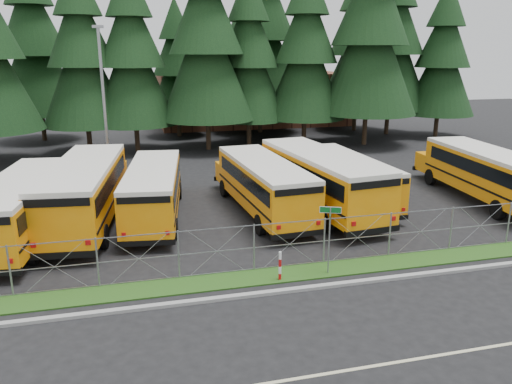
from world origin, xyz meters
TOP-DOWN VIEW (x-y plane):
  - ground at (0.00, 0.00)m, footprint 120.00×120.00m
  - curb at (0.00, -3.10)m, footprint 50.00×0.25m
  - grass_verge at (0.00, -1.70)m, footprint 50.00×1.40m
  - road_lane_line at (0.00, -8.00)m, footprint 50.00×0.12m
  - chainlink_fence at (0.00, -1.00)m, footprint 44.00×0.10m
  - brick_building at (6.00, 40.00)m, footprint 22.00×10.00m
  - bus_0 at (-13.54, 5.21)m, footprint 3.95×11.56m
  - bus_1 at (-10.85, 6.69)m, footprint 4.31×12.62m
  - bus_2 at (-7.49, 6.70)m, footprint 3.95×11.09m
  - bus_4 at (-1.76, 6.24)m, footprint 3.43×11.45m
  - bus_5 at (1.37, 6.15)m, footprint 4.26×12.63m
  - bus_6 at (3.44, 6.96)m, footprint 2.83×10.53m
  - bus_east at (11.49, 5.31)m, footprint 3.71×11.84m
  - street_sign at (-1.21, -2.00)m, footprint 0.78×0.52m
  - striped_bollard at (-3.25, -2.13)m, footprint 0.11×0.11m
  - light_standard at (-10.05, 15.68)m, footprint 0.70×0.35m
  - conifer_2 at (-12.00, 26.20)m, footprint 7.27×7.27m
  - conifer_3 at (-7.96, 25.82)m, footprint 7.22×7.22m
  - conifer_4 at (-1.75, 25.00)m, footprint 8.28×8.28m
  - conifer_5 at (2.38, 26.57)m, footprint 7.11×7.11m
  - conifer_6 at (7.49, 25.52)m, footprint 7.48×7.48m
  - conifer_7 at (12.92, 23.80)m, footprint 9.02×9.02m
  - conifer_8 at (17.95, 28.82)m, footprint 8.18×8.18m
  - conifer_9 at (22.15, 26.19)m, footprint 6.96×6.96m
  - conifer_10 at (-16.78, 33.60)m, footprint 8.09×8.09m
  - conifer_11 at (-3.56, 32.96)m, footprint 6.19×6.19m
  - conifer_12 at (5.24, 33.34)m, footprint 9.55×9.55m
  - conifer_13 at (15.73, 32.05)m, footprint 8.07×8.07m

SIDE VIEW (x-z plane):
  - ground at x=0.00m, z-range 0.00..0.00m
  - road_lane_line at x=0.00m, z-range 0.00..0.01m
  - grass_verge at x=0.00m, z-range 0.00..0.06m
  - curb at x=0.00m, z-range 0.00..0.12m
  - striped_bollard at x=-3.25m, z-range 0.00..1.20m
  - chainlink_fence at x=0.00m, z-range 0.00..2.00m
  - bus_6 at x=3.44m, z-range 0.00..2.74m
  - bus_2 at x=-7.49m, z-range 0.00..2.85m
  - bus_4 at x=-1.76m, z-range 0.00..2.96m
  - bus_0 at x=-13.54m, z-range 0.00..2.97m
  - bus_east at x=11.49m, z-range 0.00..3.05m
  - bus_1 at x=-10.85m, z-range 0.00..3.24m
  - bus_5 at x=1.37m, z-range 0.00..3.25m
  - street_sign at x=-1.21m, z-range 0.63..3.44m
  - brick_building at x=6.00m, z-range 0.00..6.00m
  - light_standard at x=-10.05m, z-range 0.43..10.57m
  - conifer_11 at x=-3.56m, z-range 0.00..13.70m
  - conifer_9 at x=22.15m, z-range 0.00..15.40m
  - conifer_5 at x=2.38m, z-range 0.00..15.73m
  - conifer_3 at x=-7.96m, z-range 0.00..15.97m
  - conifer_2 at x=-12.00m, z-range 0.00..16.07m
  - conifer_6 at x=7.49m, z-range 0.00..16.53m
  - conifer_13 at x=15.73m, z-range 0.00..17.85m
  - conifer_10 at x=-16.78m, z-range 0.00..17.90m
  - conifer_8 at x=17.95m, z-range 0.00..18.08m
  - conifer_4 at x=-1.75m, z-range 0.00..18.30m
  - conifer_7 at x=12.92m, z-range 0.00..19.94m
  - conifer_12 at x=5.24m, z-range 0.00..21.12m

